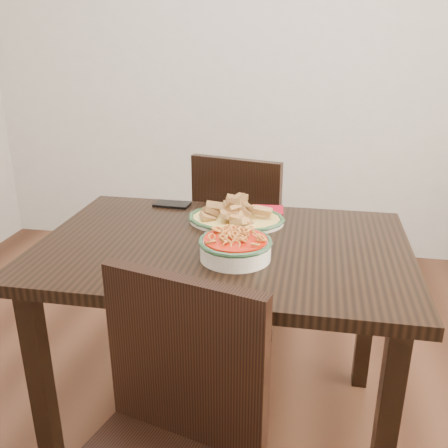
% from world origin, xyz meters
% --- Properties ---
extents(floor, '(3.50, 3.50, 0.00)m').
position_xyz_m(floor, '(0.00, 0.00, 0.00)').
color(floor, '#3A1E12').
rests_on(floor, ground).
extents(wall_back, '(3.50, 0.10, 2.60)m').
position_xyz_m(wall_back, '(0.00, 1.75, 1.30)').
color(wall_back, beige).
rests_on(wall_back, ground).
extents(dining_table, '(1.22, 0.82, 0.75)m').
position_xyz_m(dining_table, '(0.13, 0.05, 0.65)').
color(dining_table, black).
rests_on(dining_table, ground).
extents(chair_far, '(0.50, 0.50, 0.89)m').
position_xyz_m(chair_far, '(0.10, 0.75, 0.50)').
color(chair_far, black).
rests_on(chair_far, ground).
extents(chair_near, '(0.51, 0.51, 0.89)m').
position_xyz_m(chair_near, '(0.11, -0.59, 0.50)').
color(chair_near, black).
rests_on(chair_near, ground).
extents(fish_plate, '(0.35, 0.27, 0.11)m').
position_xyz_m(fish_plate, '(0.15, 0.25, 0.79)').
color(fish_plate, beige).
rests_on(fish_plate, dining_table).
extents(noodle_bowl, '(0.23, 0.23, 0.08)m').
position_xyz_m(noodle_bowl, '(0.19, -0.07, 0.79)').
color(noodle_bowl, silver).
rests_on(noodle_bowl, dining_table).
extents(smartphone, '(0.15, 0.08, 0.01)m').
position_xyz_m(smartphone, '(-0.14, 0.38, 0.76)').
color(smartphone, black).
rests_on(smartphone, dining_table).
extents(napkin, '(0.13, 0.11, 0.01)m').
position_xyz_m(napkin, '(0.25, 0.38, 0.76)').
color(napkin, maroon).
rests_on(napkin, dining_table).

